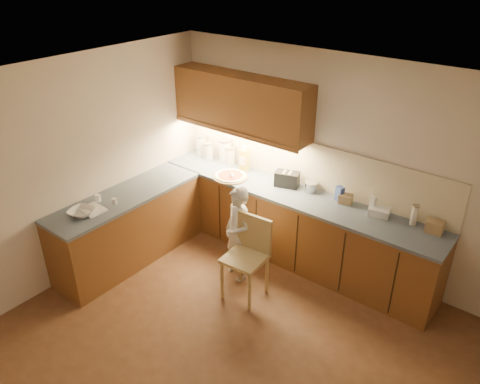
{
  "coord_description": "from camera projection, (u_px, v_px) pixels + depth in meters",
  "views": [
    {
      "loc": [
        2.22,
        -2.66,
        3.6
      ],
      "look_at": [
        -0.8,
        1.2,
        1.0
      ],
      "focal_mm": 35.0,
      "sensor_mm": 36.0,
      "label": 1
    }
  ],
  "objects": [
    {
      "name": "canister_d",
      "position": [
        230.0,
        155.0,
        6.41
      ],
      "size": [
        0.15,
        0.15,
        0.25
      ],
      "rotation": [
        0.0,
        0.0,
        -0.35
      ],
      "color": "silver",
      "rests_on": "l_counter"
    },
    {
      "name": "pizza_on_board",
      "position": [
        231.0,
        176.0,
        6.07
      ],
      "size": [
        0.45,
        0.45,
        0.18
      ],
      "rotation": [
        0.0,
        0.0,
        -0.31
      ],
      "color": "#A18050",
      "rests_on": "l_counter"
    },
    {
      "name": "dough_cloth",
      "position": [
        93.0,
        210.0,
        5.32
      ],
      "size": [
        0.31,
        0.25,
        0.02
      ],
      "primitive_type": "cube",
      "rotation": [
        0.0,
        0.0,
        -0.07
      ],
      "color": "white",
      "rests_on": "l_counter"
    },
    {
      "name": "steel_pot",
      "position": [
        311.0,
        187.0,
        5.71
      ],
      "size": [
        0.16,
        0.16,
        0.12
      ],
      "color": "#A9AAAE",
      "rests_on": "l_counter"
    },
    {
      "name": "flat_pack",
      "position": [
        379.0,
        212.0,
        5.21
      ],
      "size": [
        0.25,
        0.19,
        0.09
      ],
      "primitive_type": "cube",
      "rotation": [
        0.0,
        0.0,
        0.2
      ],
      "color": "silver",
      "rests_on": "l_counter"
    },
    {
      "name": "child",
      "position": [
        238.0,
        234.0,
        5.48
      ],
      "size": [
        0.51,
        0.43,
        1.2
      ],
      "primitive_type": "imported",
      "rotation": [
        0.0,
        0.0,
        -0.38
      ],
      "color": "silver",
      "rests_on": "ground"
    },
    {
      "name": "card_box_a",
      "position": [
        346.0,
        199.0,
        5.46
      ],
      "size": [
        0.17,
        0.14,
        0.11
      ],
      "primitive_type": "cube",
      "rotation": [
        0.0,
        0.0,
        0.19
      ],
      "color": "tan",
      "rests_on": "l_counter"
    },
    {
      "name": "oil_jug",
      "position": [
        244.0,
        159.0,
        6.22
      ],
      "size": [
        0.12,
        0.09,
        0.34
      ],
      "rotation": [
        0.0,
        0.0,
        0.08
      ],
      "color": "gold",
      "rests_on": "l_counter"
    },
    {
      "name": "upper_cabinets",
      "position": [
        241.0,
        103.0,
        5.85
      ],
      "size": [
        1.95,
        0.36,
        0.73
      ],
      "color": "brown",
      "rests_on": "ground"
    },
    {
      "name": "canister_b",
      "position": [
        208.0,
        151.0,
        6.54
      ],
      "size": [
        0.14,
        0.14,
        0.25
      ],
      "rotation": [
        0.0,
        0.0,
        0.22
      ],
      "color": "beige",
      "rests_on": "l_counter"
    },
    {
      "name": "spice_jar_b",
      "position": [
        114.0,
        201.0,
        5.44
      ],
      "size": [
        0.07,
        0.07,
        0.08
      ],
      "primitive_type": "cylinder",
      "rotation": [
        0.0,
        0.0,
        -0.16
      ],
      "color": "silver",
      "rests_on": "l_counter"
    },
    {
      "name": "canister_c",
      "position": [
        225.0,
        151.0,
        6.43
      ],
      "size": [
        0.18,
        0.18,
        0.33
      ],
      "rotation": [
        0.0,
        0.0,
        -0.08
      ],
      "color": "white",
      "rests_on": "l_counter"
    },
    {
      "name": "blue_box",
      "position": [
        340.0,
        194.0,
        5.48
      ],
      "size": [
        0.11,
        0.1,
        0.19
      ],
      "primitive_type": "cube",
      "rotation": [
        0.0,
        0.0,
        -0.4
      ],
      "color": "#3750A7",
      "rests_on": "l_counter"
    },
    {
      "name": "backsplash",
      "position": [
        306.0,
        163.0,
        5.77
      ],
      "size": [
        3.75,
        0.02,
        0.58
      ],
      "primitive_type": "cube",
      "color": "beige",
      "rests_on": "l_counter"
    },
    {
      "name": "toaster",
      "position": [
        287.0,
        179.0,
        5.83
      ],
      "size": [
        0.33,
        0.25,
        0.19
      ],
      "rotation": [
        0.0,
        0.0,
        0.31
      ],
      "color": "black",
      "rests_on": "l_counter"
    },
    {
      "name": "canister_a",
      "position": [
        201.0,
        145.0,
        6.65
      ],
      "size": [
        0.15,
        0.15,
        0.3
      ],
      "rotation": [
        0.0,
        0.0,
        0.12
      ],
      "color": "beige",
      "rests_on": "l_counter"
    },
    {
      "name": "white_bottle",
      "position": [
        373.0,
        205.0,
        5.26
      ],
      "size": [
        0.07,
        0.07,
        0.19
      ],
      "primitive_type": "cube",
      "rotation": [
        0.0,
        0.0,
        -0.06
      ],
      "color": "silver",
      "rests_on": "l_counter"
    },
    {
      "name": "tall_jar",
      "position": [
        414.0,
        215.0,
        5.01
      ],
      "size": [
        0.08,
        0.08,
        0.24
      ],
      "rotation": [
        0.0,
        0.0,
        0.35
      ],
      "color": "white",
      "rests_on": "l_counter"
    },
    {
      "name": "mixing_bowl",
      "position": [
        82.0,
        212.0,
        5.22
      ],
      "size": [
        0.34,
        0.34,
        0.07
      ],
      "primitive_type": "imported",
      "rotation": [
        0.0,
        0.0,
        0.25
      ],
      "color": "silver",
      "rests_on": "l_counter"
    },
    {
      "name": "l_counter",
      "position": [
        235.0,
        225.0,
        5.91
      ],
      "size": [
        3.77,
        2.62,
        0.92
      ],
      "color": "brown",
      "rests_on": "ground"
    },
    {
      "name": "card_box_b",
      "position": [
        435.0,
        227.0,
        4.9
      ],
      "size": [
        0.18,
        0.14,
        0.13
      ],
      "primitive_type": "cube",
      "rotation": [
        0.0,
        0.0,
        0.03
      ],
      "color": "tan",
      "rests_on": "l_counter"
    },
    {
      "name": "wooden_chair",
      "position": [
        249.0,
        251.0,
        5.23
      ],
      "size": [
        0.46,
        0.46,
        0.97
      ],
      "rotation": [
        0.0,
        0.0,
        0.07
      ],
      "color": "tan",
      "rests_on": "ground"
    },
    {
      "name": "room",
      "position": [
        227.0,
        201.0,
        3.97
      ],
      "size": [
        4.54,
        4.5,
        2.62
      ],
      "color": "brown",
      "rests_on": "ground"
    },
    {
      "name": "spice_jar_a",
      "position": [
        98.0,
        198.0,
        5.5
      ],
      "size": [
        0.07,
        0.07,
        0.09
      ],
      "primitive_type": "cylinder",
      "rotation": [
        0.0,
        0.0,
        -0.13
      ],
      "color": "white",
      "rests_on": "l_counter"
    }
  ]
}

